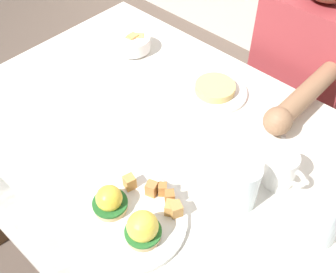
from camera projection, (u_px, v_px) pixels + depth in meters
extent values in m
plane|color=brown|center=(157.00, 256.00, 1.69)|extent=(6.00, 6.00, 0.00)
cube|color=white|center=(152.00, 138.00, 1.16)|extent=(1.20, 0.90, 0.03)
cube|color=#3F7F51|center=(32.00, 227.00, 0.95)|extent=(1.20, 0.06, 0.00)
cube|color=#3F7F51|center=(236.00, 70.00, 1.35)|extent=(1.20, 0.06, 0.00)
cube|color=brown|center=(129.00, 86.00, 1.88)|extent=(0.06, 0.06, 0.71)
cylinder|color=white|center=(130.00, 220.00, 0.95)|extent=(0.27, 0.27, 0.01)
cylinder|color=tan|center=(111.00, 206.00, 0.96)|extent=(0.08, 0.08, 0.02)
cylinder|color=#236028|center=(110.00, 203.00, 0.95)|extent=(0.08, 0.08, 0.01)
sphere|color=yellow|center=(109.00, 198.00, 0.94)|extent=(0.06, 0.06, 0.06)
cylinder|color=tan|center=(143.00, 234.00, 0.91)|extent=(0.08, 0.08, 0.02)
cylinder|color=#286B2D|center=(143.00, 231.00, 0.90)|extent=(0.08, 0.08, 0.01)
sphere|color=yellow|center=(143.00, 226.00, 0.89)|extent=(0.07, 0.07, 0.07)
cube|color=tan|center=(130.00, 182.00, 1.00)|extent=(0.03, 0.03, 0.04)
cube|color=tan|center=(176.00, 209.00, 0.94)|extent=(0.04, 0.04, 0.04)
cube|color=#AD7038|center=(170.00, 197.00, 0.97)|extent=(0.03, 0.03, 0.04)
cube|color=#AD7038|center=(163.00, 189.00, 0.98)|extent=(0.03, 0.03, 0.04)
cube|color=#B77A42|center=(152.00, 189.00, 0.98)|extent=(0.03, 0.03, 0.04)
cube|color=tan|center=(171.00, 208.00, 0.95)|extent=(0.04, 0.04, 0.03)
cylinder|color=white|center=(133.00, 50.00, 1.42)|extent=(0.10, 0.10, 0.01)
cylinder|color=white|center=(133.00, 43.00, 1.40)|extent=(0.12, 0.12, 0.04)
cube|color=#B7E093|center=(132.00, 41.00, 1.40)|extent=(0.03, 0.03, 0.02)
cube|color=#F4A85B|center=(131.00, 40.00, 1.39)|extent=(0.03, 0.03, 0.03)
cube|color=#B7E093|center=(135.00, 45.00, 1.39)|extent=(0.04, 0.04, 0.03)
cube|color=#F4A85B|center=(133.00, 38.00, 1.39)|extent=(0.03, 0.03, 0.03)
cube|color=#F4DB66|center=(133.00, 45.00, 1.40)|extent=(0.02, 0.02, 0.02)
cube|color=#F4A85B|center=(142.00, 43.00, 1.39)|extent=(0.03, 0.03, 0.02)
cube|color=#F4DB66|center=(134.00, 37.00, 1.40)|extent=(0.02, 0.02, 0.02)
cube|color=#F4DB66|center=(140.00, 39.00, 1.39)|extent=(0.04, 0.04, 0.03)
cylinder|color=white|center=(280.00, 169.00, 1.01)|extent=(0.08, 0.08, 0.09)
cylinder|color=black|center=(284.00, 158.00, 0.98)|extent=(0.07, 0.07, 0.01)
torus|color=white|center=(296.00, 178.00, 0.98)|extent=(0.06, 0.01, 0.06)
cube|color=silver|center=(279.00, 123.00, 1.18)|extent=(0.09, 0.09, 0.00)
cube|color=silver|center=(274.00, 105.00, 1.23)|extent=(0.04, 0.04, 0.00)
cylinder|color=silver|center=(325.00, 219.00, 0.88)|extent=(0.08, 0.08, 0.14)
cylinder|color=silver|center=(321.00, 226.00, 0.90)|extent=(0.07, 0.07, 0.09)
cylinder|color=silver|center=(243.00, 186.00, 0.95)|extent=(0.07, 0.07, 0.13)
cylinder|color=silver|center=(241.00, 194.00, 0.97)|extent=(0.07, 0.07, 0.07)
cylinder|color=white|center=(215.00, 92.00, 1.26)|extent=(0.20, 0.20, 0.01)
cylinder|color=#DBBC70|center=(215.00, 88.00, 1.25)|extent=(0.12, 0.12, 0.02)
cylinder|color=#33333D|center=(248.00, 155.00, 1.77)|extent=(0.11, 0.11, 0.45)
cylinder|color=#33333D|center=(283.00, 178.00, 1.69)|extent=(0.11, 0.11, 0.45)
cube|color=#993338|center=(305.00, 65.00, 1.43)|extent=(0.34, 0.20, 0.50)
cylinder|color=#936B4C|center=(306.00, 94.00, 1.18)|extent=(0.06, 0.30, 0.06)
sphere|color=#936B4C|center=(278.00, 121.00, 1.10)|extent=(0.08, 0.08, 0.08)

